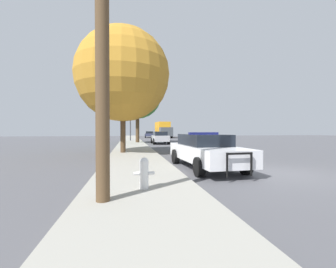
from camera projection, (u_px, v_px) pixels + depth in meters
The scene contains 10 objects.
ground_plane at pixel (276, 173), 8.38m from camera, with size 110.00×110.00×0.00m, color #4F4F54.
sidewalk_left at pixel (139, 176), 7.50m from camera, with size 3.00×110.00×0.13m.
police_car at pixel (205, 150), 9.51m from camera, with size 2.24×5.29×1.52m.
fire_hydrant at pixel (144, 172), 5.66m from camera, with size 0.52×0.23×0.79m.
traffic_light at pixel (140, 116), 31.84m from camera, with size 3.36×0.35×5.05m.
car_background_distant at pixel (149, 134), 48.16m from camera, with size 2.16×4.63×1.35m.
car_background_midblock at pixel (160, 137), 26.24m from camera, with size 1.87×4.06×1.45m.
box_truck at pixel (163, 129), 47.40m from camera, with size 2.88×7.55×3.35m.
tree_sidewalk_mid at pixel (137, 95), 27.16m from camera, with size 5.82×5.82×8.69m.
tree_sidewalk_near at pixel (123, 75), 14.79m from camera, with size 6.16×6.16×8.22m.
Camera 1 is at (-5.44, -7.53, 1.61)m, focal length 24.00 mm.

